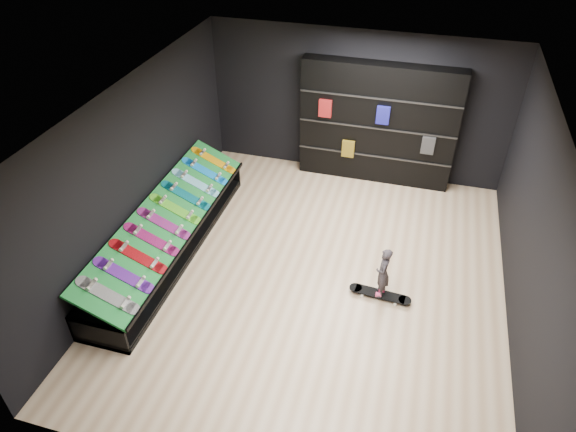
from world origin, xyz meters
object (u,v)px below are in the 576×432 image
(display_rack, at_px, (171,238))
(floor_skateboard, at_px, (380,295))
(child, at_px, (382,281))
(back_shelving, at_px, (377,124))

(display_rack, height_order, floor_skateboard, display_rack)
(display_rack, height_order, child, child)
(back_shelving, bearing_deg, floor_skateboard, -79.70)
(back_shelving, relative_size, child, 5.85)
(display_rack, bearing_deg, back_shelving, 47.77)
(display_rack, relative_size, child, 8.57)
(display_rack, bearing_deg, floor_skateboard, -2.82)
(floor_skateboard, distance_m, child, 0.31)
(back_shelving, relative_size, floor_skateboard, 3.14)
(display_rack, xyz_separation_m, back_shelving, (3.01, 3.32, 0.98))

